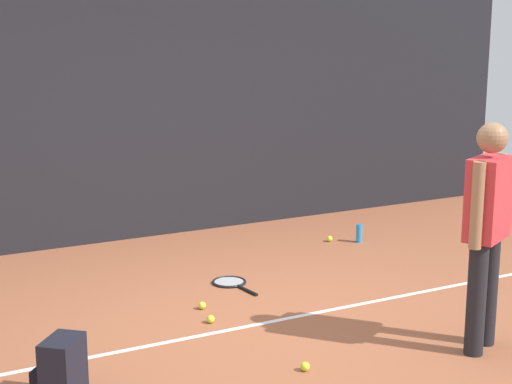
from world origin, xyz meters
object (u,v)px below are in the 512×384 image
object	(u,v)px
tennis_player	(487,223)
tennis_ball_mid_court	(330,239)
tennis_ball_by_fence	(202,306)
tennis_ball_far_left	(305,367)
backpack	(61,372)
water_bottle	(359,233)
tennis_racket	(231,283)
tennis_ball_near_player	(211,319)

from	to	relation	value
tennis_player	tennis_ball_mid_court	bearing A→B (deg)	-127.72
tennis_ball_mid_court	tennis_ball_by_fence	bearing A→B (deg)	-148.75
tennis_ball_mid_court	tennis_ball_far_left	xyz separation A→B (m)	(-1.97, -2.74, 0.00)
backpack	water_bottle	xyz separation A→B (m)	(3.87, 2.24, -0.11)
backpack	tennis_player	bearing A→B (deg)	119.45
tennis_racket	backpack	world-z (taller)	backpack
tennis_racket	tennis_ball_near_player	size ratio (longest dim) A/B	9.55
tennis_ball_near_player	tennis_player	bearing A→B (deg)	-41.61
water_bottle	backpack	bearing A→B (deg)	-149.92
tennis_ball_by_fence	tennis_ball_mid_court	bearing A→B (deg)	31.25
backpack	tennis_ball_far_left	size ratio (longest dim) A/B	6.67
tennis_ball_near_player	tennis_ball_mid_court	bearing A→B (deg)	36.33
tennis_racket	tennis_ball_by_fence	distance (m)	0.70
tennis_ball_near_player	tennis_ball_mid_court	world-z (taller)	same
tennis_racket	water_bottle	world-z (taller)	water_bottle
tennis_ball_near_player	tennis_ball_by_fence	size ratio (longest dim) A/B	1.00
tennis_racket	backpack	distance (m)	2.56
backpack	tennis_ball_near_player	size ratio (longest dim) A/B	6.67
tennis_ball_near_player	tennis_ball_by_fence	distance (m)	0.33
backpack	tennis_ball_by_fence	bearing A→B (deg)	168.17
tennis_player	tennis_ball_mid_court	xyz separation A→B (m)	(0.62, 3.01, -0.93)
tennis_ball_mid_court	tennis_player	bearing A→B (deg)	-101.63
tennis_racket	tennis_ball_far_left	xyz separation A→B (m)	(-0.36, -1.93, 0.02)
backpack	tennis_ball_by_fence	xyz separation A→B (m)	(1.47, 1.13, -0.18)
tennis_ball_by_fence	tennis_ball_mid_court	world-z (taller)	same
tennis_ball_mid_court	tennis_ball_near_player	bearing A→B (deg)	-143.67
backpack	tennis_ball_mid_court	world-z (taller)	backpack
tennis_ball_mid_court	backpack	bearing A→B (deg)	-146.07
tennis_racket	tennis_ball_far_left	bearing A→B (deg)	161.89
backpack	tennis_ball_near_player	distance (m)	1.63
backpack	tennis_racket	bearing A→B (deg)	169.88
tennis_racket	backpack	xyz separation A→B (m)	(-1.98, -1.62, 0.20)
tennis_player	tennis_racket	bearing A→B (deg)	-91.72
tennis_racket	backpack	bearing A→B (deg)	121.61
tennis_ball_by_fence	tennis_ball_far_left	bearing A→B (deg)	-84.10
tennis_racket	tennis_ball_by_fence	xyz separation A→B (m)	(-0.51, -0.49, 0.02)
tennis_ball_mid_court	tennis_ball_far_left	bearing A→B (deg)	-125.83
tennis_ball_by_fence	tennis_ball_mid_court	size ratio (longest dim) A/B	1.00
backpack	tennis_ball_by_fence	size ratio (longest dim) A/B	6.67
tennis_player	water_bottle	bearing A→B (deg)	-133.66
tennis_racket	tennis_ball_mid_court	distance (m)	1.81
tennis_ball_near_player	tennis_ball_far_left	world-z (taller)	same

